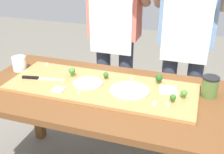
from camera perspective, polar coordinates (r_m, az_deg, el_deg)
name	(u,v)px	position (r m, az deg, el deg)	size (l,w,h in m)	color
prep_table	(102,106)	(1.78, -2.05, -5.91)	(1.56, 0.79, 0.77)	brown
cutting_board	(101,87)	(1.75, -2.31, -2.07)	(1.18, 0.44, 0.02)	#B27F47
chefs_knife	(37,78)	(1.90, -14.98, -0.22)	(0.28, 0.07, 0.02)	#B7BABF
pizza_whole_white_garlic	(88,83)	(1.77, -4.94, -1.22)	(0.19, 0.19, 0.02)	beige
pizza_whole_cheese_artichoke	(129,90)	(1.69, 3.56, -2.69)	(0.24, 0.24, 0.02)	beige
pizza_slice_center	(59,90)	(1.72, -10.81, -2.56)	(0.07, 0.07, 0.01)	beige
pizza_slice_near_right	(168,90)	(1.72, 11.36, -2.67)	(0.11, 0.11, 0.01)	beige
broccoli_floret_front_left	(173,98)	(1.60, 12.29, -4.11)	(0.04, 0.04, 0.05)	#366618
broccoli_floret_center_left	(159,78)	(1.79, 9.55, -0.19)	(0.05, 0.05, 0.06)	#2C5915
broccoli_floret_front_mid	(72,71)	(1.87, -8.16, 1.23)	(0.04, 0.04, 0.07)	#487A23
broccoli_floret_center_right	(106,75)	(1.82, -1.26, 0.43)	(0.04, 0.04, 0.05)	#366618
broccoli_floret_back_left	(184,93)	(1.65, 14.43, -3.24)	(0.04, 0.04, 0.05)	#487A23
cheese_crumble_a	(168,105)	(1.56, 11.25, -5.66)	(0.02, 0.02, 0.02)	silver
cheese_crumble_b	(154,103)	(1.56, 8.63, -5.35)	(0.02, 0.02, 0.02)	silver
cheese_crumble_c	(47,64)	(2.10, -13.05, 2.57)	(0.01, 0.01, 0.01)	silver
cheese_crumble_d	(132,78)	(1.83, 4.08, -0.26)	(0.02, 0.02, 0.02)	silver
cheese_crumble_e	(79,93)	(1.67, -6.67, -3.18)	(0.01, 0.01, 0.01)	white
flour_cup	(19,64)	(2.10, -18.34, 2.47)	(0.10, 0.10, 0.10)	white
sauce_jar	(210,87)	(1.74, 19.28, -1.85)	(0.10, 0.10, 0.13)	#517033
cook_left	(114,25)	(2.27, 0.48, 10.56)	(0.54, 0.39, 1.67)	#333847
cook_right	(187,31)	(2.17, 15.00, 8.96)	(0.54, 0.39, 1.67)	#333847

